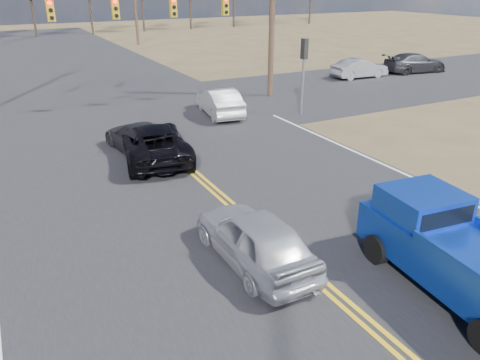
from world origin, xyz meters
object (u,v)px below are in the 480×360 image
silver_suv (255,238)px  black_suv (153,142)px  pickup_truck (455,253)px  cross_car_east_far (415,63)px  cross_car_east_near (360,68)px  dgrey_car_queue (140,138)px  white_car_queue (219,102)px

silver_suv → black_suv: size_ratio=0.80×
pickup_truck → cross_car_east_far: 28.87m
silver_suv → cross_car_east_far: 29.53m
silver_suv → cross_car_east_far: size_ratio=0.83×
pickup_truck → cross_car_east_near: size_ratio=1.29×
dgrey_car_queue → cross_car_east_near: bearing=-162.0°
pickup_truck → silver_suv: (-3.44, 3.03, -0.24)m
cross_car_east_near → silver_suv: bearing=135.7°
black_suv → cross_car_east_near: black_suv is taller
dgrey_car_queue → cross_car_east_far: (24.06, 7.98, 0.09)m
cross_car_east_near → cross_car_east_far: cross_car_east_far is taller
cross_car_east_far → white_car_queue: bearing=110.5°
cross_car_east_near → dgrey_car_queue: bearing=116.1°
silver_suv → cross_car_east_far: (23.93, 17.30, 0.02)m
pickup_truck → dgrey_car_queue: size_ratio=1.23×
white_car_queue → cross_car_east_far: cross_car_east_far is taller
cross_car_east_far → pickup_truck: bearing=142.7°
white_car_queue → cross_car_east_far: (18.64, 4.17, 0.02)m
pickup_truck → white_car_queue: 16.28m
pickup_truck → silver_suv: 4.59m
dgrey_car_queue → pickup_truck: bearing=100.5°
pickup_truck → dgrey_car_queue: bearing=112.4°
pickup_truck → black_suv: size_ratio=1.04×
silver_suv → black_suv: 8.32m
silver_suv → cross_car_east_near: (18.65, 17.57, -0.02)m
black_suv → cross_car_east_near: 20.71m
white_car_queue → cross_car_east_far: 19.10m
white_car_queue → dgrey_car_queue: 6.63m
pickup_truck → silver_suv: pickup_truck is taller
pickup_truck → cross_car_east_near: bearing=59.8°
silver_suv → dgrey_car_queue: bearing=-89.7°
black_suv → cross_car_east_near: bearing=-144.3°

